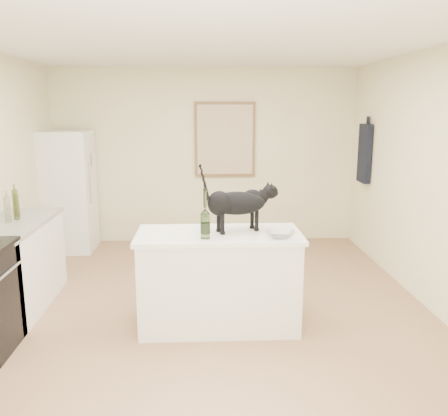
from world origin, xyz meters
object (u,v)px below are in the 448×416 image
(fridge, at_px, (68,191))
(wine_bottle, at_px, (205,217))
(black_cat, at_px, (237,206))
(glass_bowl, at_px, (280,234))

(fridge, bearing_deg, wine_bottle, -54.80)
(fridge, relative_size, black_cat, 2.51)
(fridge, relative_size, glass_bowl, 6.68)
(black_cat, bearing_deg, fridge, 112.86)
(wine_bottle, bearing_deg, fridge, 125.20)
(wine_bottle, relative_size, glass_bowl, 1.53)
(black_cat, height_order, wine_bottle, black_cat)
(black_cat, bearing_deg, glass_bowl, -51.00)
(glass_bowl, bearing_deg, black_cat, 147.62)
(wine_bottle, xyz_separation_m, glass_bowl, (0.66, -0.01, -0.16))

